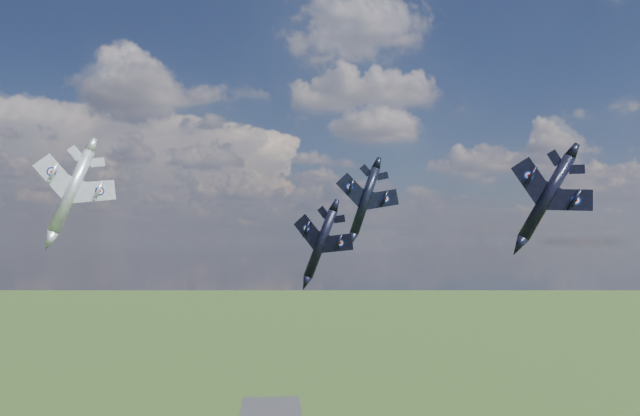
{
  "coord_description": "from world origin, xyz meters",
  "views": [
    {
      "loc": [
        0.01,
        -68.23,
        77.82
      ],
      "look_at": [
        6.24,
        12.02,
        82.19
      ],
      "focal_mm": 35.0,
      "sensor_mm": 36.0,
      "label": 1
    }
  ],
  "objects_px": {
    "jet_right_navy": "(546,198)",
    "jet_high_navy": "(365,201)",
    "jet_left_silver": "(72,191)",
    "jet_lead_navy": "(321,243)"
  },
  "relations": [
    {
      "from": "jet_lead_navy",
      "to": "jet_left_silver",
      "type": "height_order",
      "value": "jet_left_silver"
    },
    {
      "from": "jet_lead_navy",
      "to": "jet_left_silver",
      "type": "relative_size",
      "value": 0.78
    },
    {
      "from": "jet_lead_navy",
      "to": "jet_right_navy",
      "type": "distance_m",
      "value": 27.31
    },
    {
      "from": "jet_right_navy",
      "to": "jet_left_silver",
      "type": "bearing_deg",
      "value": 179.48
    },
    {
      "from": "jet_lead_navy",
      "to": "jet_left_silver",
      "type": "distance_m",
      "value": 33.12
    },
    {
      "from": "jet_right_navy",
      "to": "jet_high_navy",
      "type": "bearing_deg",
      "value": 138.7
    },
    {
      "from": "jet_lead_navy",
      "to": "jet_high_navy",
      "type": "relative_size",
      "value": 0.86
    },
    {
      "from": "jet_right_navy",
      "to": "jet_high_navy",
      "type": "height_order",
      "value": "jet_high_navy"
    },
    {
      "from": "jet_high_navy",
      "to": "jet_left_silver",
      "type": "bearing_deg",
      "value": -161.58
    },
    {
      "from": "jet_high_navy",
      "to": "jet_left_silver",
      "type": "relative_size",
      "value": 0.9
    }
  ]
}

